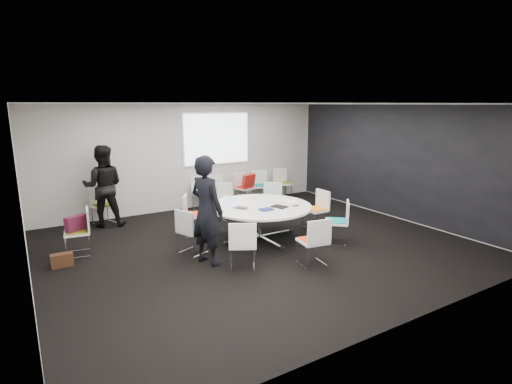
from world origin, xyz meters
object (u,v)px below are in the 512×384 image
chair_ring_e (192,239)px  laptop (241,207)px  chair_ring_a (316,217)px  chair_back_b (221,197)px  chair_ring_h (337,230)px  brown_bag (62,260)px  conference_table (260,215)px  chair_ring_d (195,223)px  maroon_bag (76,223)px  chair_ring_b (274,208)px  chair_back_a (202,200)px  cup (255,199)px  person_main (207,210)px  chair_back_d (261,192)px  person_back (103,186)px  chair_ring_g (313,250)px  chair_person_back (104,213)px  chair_back_e (282,189)px  chair_ring_c (229,208)px  chair_back_c (245,194)px  chair_ring_f (243,254)px

chair_ring_e → laptop: bearing=71.7°
chair_ring_a → chair_back_b: same height
chair_ring_h → brown_bag: 5.20m
conference_table → chair_ring_d: (-1.07, 0.96, -0.25)m
chair_ring_h → maroon_bag: 5.06m
conference_table → chair_ring_b: chair_ring_b is taller
chair_back_a → cup: 2.49m
chair_ring_e → person_main: size_ratio=0.45×
chair_ring_d → chair_back_d: 3.46m
chair_back_a → chair_ring_e: bearing=62.5°
chair_ring_d → person_back: size_ratio=0.47×
chair_ring_g → person_back: person_back is taller
chair_ring_e → cup: bearing=82.1°
chair_ring_h → brown_bag: chair_ring_h is taller
chair_ring_b → chair_person_back: same height
chair_ring_d → chair_back_e: same height
chair_back_a → person_back: person_back is taller
chair_ring_h → brown_bag: (-4.96, 1.56, -0.16)m
chair_ring_c → chair_back_a: size_ratio=1.00×
chair_ring_a → chair_ring_h: 0.99m
chair_back_a → person_back: (-2.52, -0.17, 0.67)m
chair_ring_a → cup: (-1.33, 0.46, 0.50)m
conference_table → person_back: 3.74m
chair_ring_g → cup: 2.14m
chair_back_b → person_main: size_ratio=0.45×
chair_ring_h → chair_back_b: bearing=51.9°
chair_ring_h → brown_bag: size_ratio=2.44×
chair_back_d → cup: bearing=71.4°
chair_back_e → person_main: (-4.03, -3.45, 0.70)m
cup → chair_back_e: bearing=45.1°
chair_ring_h → chair_back_a: same height
conference_table → chair_back_c: (1.26, 2.87, -0.25)m
chair_ring_e → chair_back_c: same height
chair_back_d → laptop: bearing=67.3°
chair_back_c → chair_ring_e: bearing=32.7°
conference_table → chair_ring_h: bearing=-39.7°
chair_ring_a → chair_ring_c: same height
chair_back_c → chair_ring_c: bearing=33.6°
chair_ring_a → chair_ring_g: same height
chair_back_d → chair_ring_c: bearing=51.7°
chair_ring_f → laptop: bearing=90.8°
chair_ring_b → chair_ring_c: (-0.98, 0.52, 0.00)m
chair_ring_c → cup: 1.35m
chair_ring_a → chair_person_back: size_ratio=1.00×
chair_back_a → chair_back_e: 2.61m
chair_ring_c → maroon_bag: size_ratio=2.20×
chair_ring_d → cup: bearing=93.8°
chair_ring_f → chair_ring_h: bearing=32.8°
conference_table → chair_ring_b: 1.61m
chair_ring_c → chair_back_c: size_ratio=1.00×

